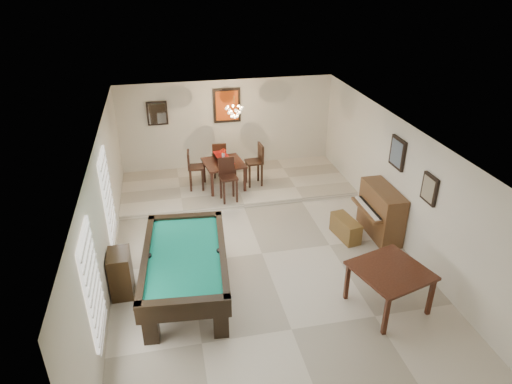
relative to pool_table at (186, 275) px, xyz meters
name	(u,v)px	position (x,y,z in m)	size (l,w,h in m)	color
ground_plane	(262,254)	(1.62, 0.98, -0.46)	(6.00, 9.00, 0.02)	beige
wall_back	(227,126)	(1.62, 5.48, 0.85)	(6.00, 0.04, 2.60)	silver
wall_left	(104,215)	(-1.38, 0.98, 0.85)	(0.04, 9.00, 2.60)	silver
wall_right	(402,185)	(4.62, 0.98, 0.85)	(0.04, 9.00, 2.60)	silver
ceiling	(263,136)	(1.62, 0.98, 2.15)	(6.00, 9.00, 0.04)	white
dining_step	(236,184)	(1.62, 4.23, -0.39)	(6.00, 2.50, 0.12)	beige
window_left_front	(92,284)	(-1.35, -1.22, 0.95)	(0.06, 1.00, 1.70)	white
window_left_rear	(107,195)	(-1.35, 1.58, 0.95)	(0.06, 1.00, 1.70)	white
pool_table	(186,275)	(0.00, 0.00, 0.00)	(1.45, 2.68, 0.89)	black
square_table	(388,288)	(3.42, -1.05, -0.05)	(1.15, 1.15, 0.79)	black
upright_piano	(376,212)	(4.23, 1.21, 0.11)	(0.75, 1.34, 1.12)	brown
piano_bench	(346,228)	(3.56, 1.22, -0.22)	(0.32, 0.83, 0.46)	brown
apothecary_chest	(121,273)	(-1.16, 0.30, -0.01)	(0.39, 0.58, 0.87)	black
dining_table	(224,172)	(1.29, 4.04, 0.08)	(0.99, 0.99, 0.82)	black
flower_vase	(223,153)	(1.29, 4.04, 0.62)	(0.15, 0.15, 0.26)	red
dining_chair_south	(228,181)	(1.29, 3.25, 0.22)	(0.40, 0.40, 1.09)	black
dining_chair_north	(219,159)	(1.26, 4.74, 0.18)	(0.37, 0.37, 1.01)	black
dining_chair_west	(196,170)	(0.57, 4.08, 0.20)	(0.39, 0.39, 1.05)	black
dining_chair_east	(254,165)	(2.09, 4.01, 0.23)	(0.42, 0.42, 1.12)	black
chandelier	(234,108)	(1.62, 4.18, 1.75)	(0.44, 0.44, 0.60)	#FFE5B2
back_painting	(227,105)	(1.62, 5.44, 1.45)	(0.75, 0.06, 0.95)	#D84C14
back_mirror	(157,113)	(-0.28, 5.44, 1.35)	(0.55, 0.06, 0.65)	white
right_picture_upper	(398,153)	(4.58, 1.28, 1.45)	(0.06, 0.55, 0.65)	slate
right_picture_lower	(430,189)	(4.58, -0.02, 1.25)	(0.06, 0.45, 0.55)	gray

